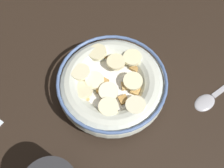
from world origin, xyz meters
The scene contains 3 objects.
ground_plane centered at (0.00, 0.00, -1.00)cm, with size 110.02×110.02×2.00cm, color black.
cereal_bowl centered at (-0.01, -0.01, 2.61)cm, with size 19.94×19.94×5.08cm.
spoon centered at (15.75, 10.86, 0.34)cm, with size 6.17×15.22×0.80cm.
Camera 1 is at (14.04, -17.74, 46.13)cm, focal length 42.80 mm.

